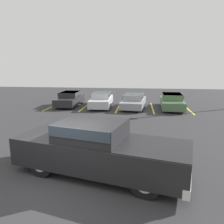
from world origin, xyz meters
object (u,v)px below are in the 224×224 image
object	(u,v)px
pickup_truck	(101,148)
parked_sedan_d	(172,101)
traffic_cone	(39,135)
parked_sedan_b	(102,99)
parked_sedan_c	(134,100)
parked_sedan_a	(70,98)

from	to	relation	value
pickup_truck	parked_sedan_d	size ratio (longest dim) A/B	1.29
pickup_truck	traffic_cone	size ratio (longest dim) A/B	13.09
parked_sedan_d	traffic_cone	world-z (taller)	parked_sedan_d
pickup_truck	parked_sedan_d	xyz separation A→B (m)	(4.07, 12.16, -0.22)
parked_sedan_b	traffic_cone	world-z (taller)	parked_sedan_b
pickup_truck	parked_sedan_c	xyz separation A→B (m)	(0.83, 12.15, -0.27)
pickup_truck	parked_sedan_b	xyz separation A→B (m)	(-2.05, 12.30, -0.25)
pickup_truck	parked_sedan_a	xyz separation A→B (m)	(-5.01, 12.46, -0.23)
pickup_truck	traffic_cone	world-z (taller)	pickup_truck
pickup_truck	parked_sedan_b	size ratio (longest dim) A/B	1.33
parked_sedan_c	traffic_cone	distance (m)	10.13
parked_sedan_b	traffic_cone	size ratio (longest dim) A/B	9.87
pickup_truck	traffic_cone	bearing A→B (deg)	153.71
parked_sedan_b	traffic_cone	bearing A→B (deg)	-12.18
parked_sedan_a	traffic_cone	size ratio (longest dim) A/B	9.38
parked_sedan_b	parked_sedan_a	bearing A→B (deg)	-95.40
pickup_truck	parked_sedan_b	distance (m)	12.47
parked_sedan_b	parked_sedan_c	bearing A→B (deg)	84.75
pickup_truck	parked_sedan_b	world-z (taller)	pickup_truck
parked_sedan_b	parked_sedan_c	size ratio (longest dim) A/B	0.97
pickup_truck	parked_sedan_c	size ratio (longest dim) A/B	1.28
parked_sedan_b	pickup_truck	bearing A→B (deg)	7.13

